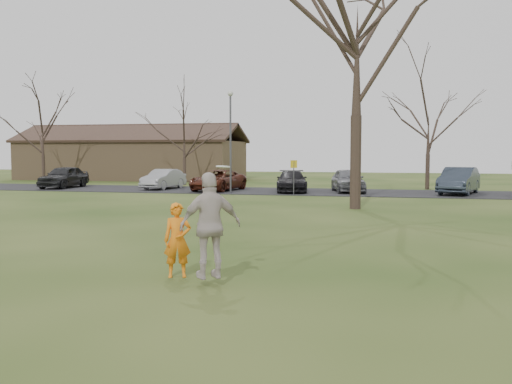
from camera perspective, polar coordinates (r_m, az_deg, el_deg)
ground at (r=11.71m, az=-4.59°, el=-8.72°), size 120.00×120.00×0.00m
parking_strip at (r=36.12m, az=7.73°, el=-0.01°), size 62.00×6.50×0.04m
player_defender at (r=11.83m, az=-7.90°, el=-4.81°), size 0.66×0.55×1.54m
car_0 at (r=42.05m, az=-18.78°, el=1.47°), size 1.96×4.61×1.55m
car_1 at (r=39.12m, az=-9.31°, el=1.30°), size 1.90×4.22×1.34m
car_2 at (r=37.01m, az=-3.87°, el=1.19°), size 3.03×5.15×1.34m
car_3 at (r=36.02m, az=3.61°, el=1.11°), size 2.68×4.89×1.34m
car_4 at (r=36.24m, az=9.23°, el=1.20°), size 2.71×4.67×1.49m
car_5 at (r=36.12m, az=19.73°, el=1.09°), size 3.04×5.15×1.60m
catching_play at (r=10.88m, az=-4.60°, el=-3.37°), size 1.27×1.09×2.17m
building at (r=54.23m, az=-12.36°, el=3.32°), size 20.60×8.50×5.14m
lamp_post at (r=34.72m, az=-2.59°, el=6.38°), size 0.34×0.34×6.27m
sign_yellow at (r=33.34m, az=3.82°, el=2.13°), size 0.35×0.35×2.08m
big_tree at (r=26.27m, az=10.13°, el=13.70°), size 9.00×9.00×14.00m
small_tree_row at (r=40.95m, az=14.64°, el=5.80°), size 55.00×5.90×8.50m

